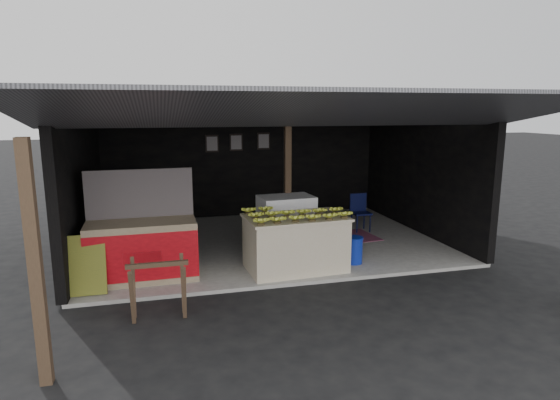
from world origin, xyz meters
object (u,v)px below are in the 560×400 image
object	(u,v)px
neighbor_stall	(143,248)
water_barrel	(354,251)
banana_table	(295,243)
white_crate	(286,225)
sawhorse	(158,283)
plastic_chair	(360,209)

from	to	relation	value
neighbor_stall	water_barrel	world-z (taller)	neighbor_stall
banana_table	white_crate	xyz separation A→B (m)	(0.08, 0.89, 0.09)
sawhorse	plastic_chair	distance (m)	5.57
neighbor_stall	plastic_chair	xyz separation A→B (m)	(4.62, 1.98, -0.04)
water_barrel	plastic_chair	world-z (taller)	plastic_chair
banana_table	water_barrel	world-z (taller)	banana_table
white_crate	water_barrel	size ratio (longest dim) A/B	2.47
banana_table	plastic_chair	distance (m)	3.02
white_crate	neighbor_stall	xyz separation A→B (m)	(-2.57, -0.73, -0.03)
banana_table	plastic_chair	bearing A→B (deg)	41.80
white_crate	neighbor_stall	size ratio (longest dim) A/B	0.63
white_crate	sawhorse	distance (m)	3.20
sawhorse	plastic_chair	xyz separation A→B (m)	(4.39, 3.42, 0.05)
plastic_chair	neighbor_stall	bearing A→B (deg)	-156.92
neighbor_stall	sawhorse	distance (m)	1.46
neighbor_stall	water_barrel	size ratio (longest dim) A/B	3.91
neighbor_stall	sawhorse	bearing A→B (deg)	-81.97
white_crate	sawhorse	world-z (taller)	white_crate
banana_table	sawhorse	xyz separation A→B (m)	(-2.26, -1.28, -0.03)
water_barrel	white_crate	bearing A→B (deg)	140.13
neighbor_stall	sawhorse	size ratio (longest dim) A/B	2.18
banana_table	neighbor_stall	size ratio (longest dim) A/B	0.99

